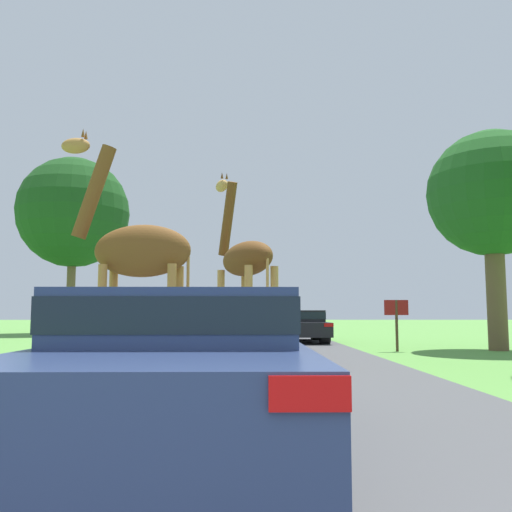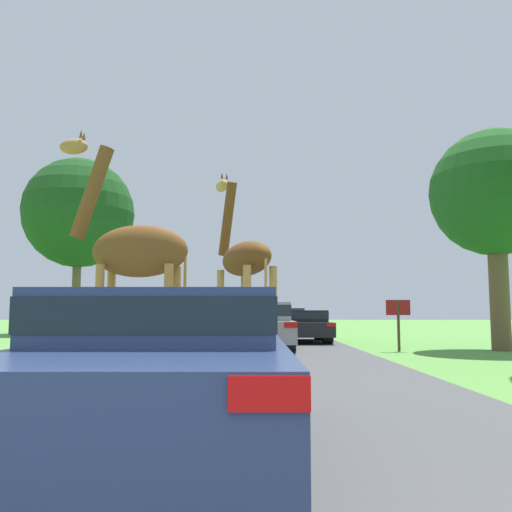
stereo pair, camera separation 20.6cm
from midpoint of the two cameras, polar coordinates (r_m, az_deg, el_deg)
name	(u,v)px [view 2 (the right image)]	position (r m, az deg, el deg)	size (l,w,h in m)	color
road	(244,332)	(30.55, -1.11, -8.05)	(7.77, 120.00, 0.00)	#4C4C4F
giraffe_near_road	(245,264)	(12.32, -0.72, -0.81)	(1.65, 2.77, 4.64)	tan
giraffe_companion	(134,253)	(10.19, -12.12, 0.29)	(2.57, 0.90, 4.59)	#B77F3D
car_lead_maroon	(169,364)	(4.66, -7.89, -11.18)	(1.94, 4.56, 1.30)	navy
car_queue_right	(305,325)	(21.11, 5.45, -7.21)	(1.82, 4.47, 1.20)	black
car_queue_left	(287,319)	(28.91, 3.49, -6.66)	(1.97, 4.44, 1.40)	silver
car_far_ahead	(261,325)	(16.51, 0.90, -7.25)	(1.96, 4.02, 1.43)	gray
car_verge_right	(169,324)	(22.31, -8.92, -7.05)	(1.90, 4.03, 1.23)	silver
tree_left_edge	(496,194)	(18.08, 24.23, 5.95)	(3.85, 3.85, 6.68)	brown
tree_far_right	(80,213)	(30.83, -17.88, 4.30)	(5.91, 5.91, 9.43)	brown
sign_post	(399,315)	(16.34, 15.19, -6.06)	(0.70, 0.08, 1.49)	#4C3823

